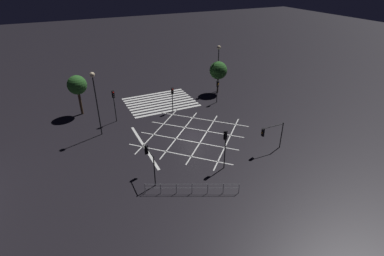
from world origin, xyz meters
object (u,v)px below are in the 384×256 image
at_px(traffic_light_se_cross, 114,100).
at_px(traffic_light_median_south, 173,95).
at_px(traffic_light_sw_cross, 218,87).
at_px(street_lamp_west, 94,88).
at_px(street_tree_far, 77,85).
at_px(traffic_light_median_north, 225,142).
at_px(traffic_light_ne_cross, 149,157).
at_px(street_tree_near, 218,70).
at_px(traffic_light_nw_main, 270,132).
at_px(street_lamp_east, 219,57).

distance_m(traffic_light_se_cross, traffic_light_median_south, 8.03).
xyz_separation_m(traffic_light_sw_cross, street_lamp_west, (17.70, 2.39, 3.51)).
bearing_deg(traffic_light_sw_cross, traffic_light_median_south, -89.70).
bearing_deg(traffic_light_se_cross, street_tree_far, -139.36).
bearing_deg(traffic_light_median_north, traffic_light_ne_cross, 77.05).
relative_size(traffic_light_se_cross, street_tree_near, 0.86).
xyz_separation_m(traffic_light_se_cross, traffic_light_nw_main, (-13.71, 14.52, -0.75)).
relative_size(traffic_light_median_south, street_lamp_west, 0.45).
relative_size(traffic_light_sw_cross, street_tree_far, 0.63).
relative_size(traffic_light_se_cross, traffic_light_median_north, 1.02).
bearing_deg(street_lamp_west, street_tree_near, -163.19).
relative_size(traffic_light_se_cross, traffic_light_nw_main, 1.37).
height_order(traffic_light_se_cross, traffic_light_nw_main, traffic_light_se_cross).
bearing_deg(traffic_light_median_south, traffic_light_se_cross, -92.17).
bearing_deg(street_lamp_east, traffic_light_ne_cross, 44.92).
distance_m(traffic_light_sw_cross, traffic_light_nw_main, 14.34).
xyz_separation_m(street_tree_near, street_tree_far, (21.21, -1.10, 0.52)).
xyz_separation_m(traffic_light_sw_cross, traffic_light_se_cross, (15.24, -0.27, 0.61)).
bearing_deg(traffic_light_ne_cross, traffic_light_se_cross, 1.11).
bearing_deg(traffic_light_sw_cross, street_tree_near, 149.23).
xyz_separation_m(traffic_light_se_cross, street_lamp_west, (2.46, 2.65, 2.90)).
distance_m(traffic_light_median_south, street_lamp_east, 11.00).
relative_size(street_tree_near, street_tree_far, 0.92).
height_order(traffic_light_ne_cross, street_tree_near, street_tree_near).
bearing_deg(traffic_light_median_south, street_lamp_west, -77.34).
bearing_deg(traffic_light_median_south, traffic_light_ne_cross, -30.53).
xyz_separation_m(street_lamp_east, street_tree_far, (21.47, -0.54, -1.52)).
distance_m(traffic_light_median_north, street_lamp_east, 21.70).
xyz_separation_m(traffic_light_se_cross, street_tree_near, (-17.39, -3.34, 0.58)).
bearing_deg(traffic_light_median_north, street_tree_far, 30.18).
xyz_separation_m(street_lamp_west, street_tree_far, (1.36, -7.10, -1.80)).
height_order(traffic_light_ne_cross, street_lamp_west, street_lamp_west).
xyz_separation_m(traffic_light_nw_main, street_lamp_west, (16.17, -11.87, 3.65)).
height_order(traffic_light_sw_cross, street_lamp_west, street_lamp_west).
distance_m(street_lamp_east, street_tree_far, 21.53).
distance_m(street_tree_near, street_tree_far, 21.24).
height_order(traffic_light_median_north, street_lamp_east, street_lamp_east).
relative_size(traffic_light_nw_main, street_lamp_west, 0.41).
distance_m(traffic_light_median_north, street_lamp_west, 16.26).
distance_m(traffic_light_nw_main, traffic_light_ne_cross, 13.50).
height_order(street_tree_near, street_tree_far, street_tree_far).
relative_size(traffic_light_nw_main, street_lamp_east, 0.43).
relative_size(traffic_light_sw_cross, street_lamp_west, 0.44).
distance_m(traffic_light_sw_cross, traffic_light_se_cross, 15.26).
distance_m(traffic_light_sw_cross, street_lamp_east, 5.80).
relative_size(traffic_light_ne_cross, street_lamp_east, 0.44).
bearing_deg(traffic_light_median_north, street_lamp_west, 38.80).
xyz_separation_m(street_lamp_east, street_tree_near, (0.26, 0.57, -2.04)).
distance_m(traffic_light_se_cross, street_lamp_west, 4.63).
relative_size(traffic_light_se_cross, traffic_light_ne_cross, 1.33).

